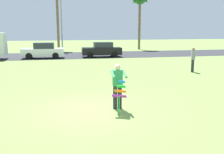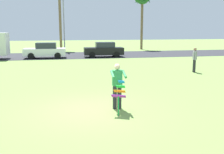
% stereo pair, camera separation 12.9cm
% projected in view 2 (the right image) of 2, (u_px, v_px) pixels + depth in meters
% --- Properties ---
extents(ground_plane, '(120.00, 120.00, 0.00)m').
position_uv_depth(ground_plane, '(92.00, 110.00, 9.77)').
color(ground_plane, olive).
extents(road_strip, '(120.00, 8.00, 0.01)m').
position_uv_depth(road_strip, '(70.00, 55.00, 29.82)').
color(road_strip, '#2D2D33').
rests_on(road_strip, ground).
extents(person_kite_flyer, '(0.55, 0.66, 1.73)m').
position_uv_depth(person_kite_flyer, '(117.00, 84.00, 9.79)').
color(person_kite_flyer, '#26262B').
rests_on(person_kite_flyer, ground).
extents(kite_held, '(0.60, 0.73, 1.17)m').
position_uv_depth(kite_held, '(120.00, 92.00, 9.20)').
color(kite_held, blue).
rests_on(kite_held, ground).
extents(parked_car_white, '(4.26, 1.95, 1.60)m').
position_uv_depth(parked_car_white, '(45.00, 51.00, 26.87)').
color(parked_car_white, white).
rests_on(parked_car_white, ground).
extents(parked_car_black, '(4.26, 1.95, 1.60)m').
position_uv_depth(parked_car_black, '(104.00, 50.00, 28.05)').
color(parked_car_black, black).
rests_on(parked_car_black, ground).
extents(streetlight_pole, '(0.24, 1.65, 7.00)m').
position_uv_depth(streetlight_pole, '(64.00, 21.00, 33.46)').
color(streetlight_pole, '#9E9EA3').
rests_on(streetlight_pole, ground).
extents(person_walker_near, '(0.31, 0.55, 1.73)m').
position_uv_depth(person_walker_near, '(195.00, 59.00, 18.13)').
color(person_walker_near, '#26262B').
rests_on(person_walker_near, ground).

